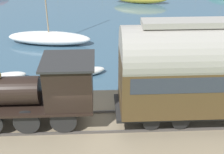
{
  "coord_description": "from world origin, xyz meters",
  "views": [
    {
      "loc": [
        -11.97,
        -0.67,
        9.24
      ],
      "look_at": [
        3.33,
        -1.38,
        1.0
      ],
      "focal_mm": 50.0,
      "sensor_mm": 36.0,
      "label": 1
    }
  ],
  "objects_px": {
    "sailboat_white": "(49,38)",
    "rowboat_mid_harbor": "(5,77)",
    "steam_locomotive": "(37,89)",
    "rowboat_far_out": "(86,72)"
  },
  "relations": [
    {
      "from": "steam_locomotive",
      "to": "rowboat_mid_harbor",
      "type": "distance_m",
      "value": 6.16
    },
    {
      "from": "rowboat_mid_harbor",
      "to": "rowboat_far_out",
      "type": "relative_size",
      "value": 1.03
    },
    {
      "from": "sailboat_white",
      "to": "rowboat_mid_harbor",
      "type": "relative_size",
      "value": 3.33
    },
    {
      "from": "sailboat_white",
      "to": "rowboat_far_out",
      "type": "xyz_separation_m",
      "value": [
        -5.44,
        -3.01,
        -0.26
      ]
    },
    {
      "from": "rowboat_mid_harbor",
      "to": "steam_locomotive",
      "type": "bearing_deg",
      "value": -167.11
    },
    {
      "from": "rowboat_mid_harbor",
      "to": "rowboat_far_out",
      "type": "bearing_deg",
      "value": -102.58
    },
    {
      "from": "rowboat_mid_harbor",
      "to": "rowboat_far_out",
      "type": "height_order",
      "value": "rowboat_mid_harbor"
    },
    {
      "from": "steam_locomotive",
      "to": "sailboat_white",
      "type": "height_order",
      "value": "sailboat_white"
    },
    {
      "from": "sailboat_white",
      "to": "rowboat_mid_harbor",
      "type": "bearing_deg",
      "value": 170.61
    },
    {
      "from": "rowboat_far_out",
      "to": "rowboat_mid_harbor",
      "type": "bearing_deg",
      "value": 75.21
    }
  ]
}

